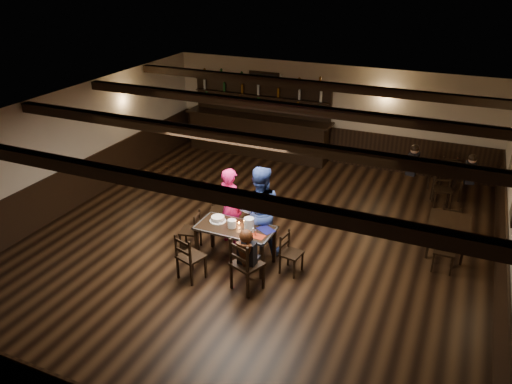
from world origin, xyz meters
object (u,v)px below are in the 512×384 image
at_px(cake, 218,219).
at_px(man_blue, 259,211).
at_px(chair_near_right, 243,262).
at_px(bar_counter, 259,130).
at_px(woman_pink, 231,207).
at_px(chair_near_left, 187,255).
at_px(dining_table, 235,232).

bearing_deg(cake, man_blue, 34.08).
distance_m(chair_near_right, bar_counter, 6.65).
xyz_separation_m(chair_near_right, man_blue, (-0.26, 1.28, 0.31)).
distance_m(woman_pink, cake, 0.54).
relative_size(man_blue, cake, 5.74).
xyz_separation_m(chair_near_left, cake, (0.12, 0.94, 0.27)).
bearing_deg(woman_pink, dining_table, 145.09).
height_order(dining_table, woman_pink, woman_pink).
xyz_separation_m(woman_pink, man_blue, (0.66, -0.10, 0.09)).
height_order(chair_near_right, man_blue, man_blue).
bearing_deg(chair_near_left, man_blue, 60.66).
relative_size(chair_near_left, woman_pink, 0.56).
distance_m(chair_near_left, bar_counter, 6.45).
distance_m(chair_near_left, chair_near_right, 1.05).
distance_m(chair_near_left, man_blue, 1.63).
relative_size(dining_table, bar_counter, 0.34).
relative_size(chair_near_right, woman_pink, 0.62).
relative_size(dining_table, chair_near_right, 1.44).
bearing_deg(man_blue, chair_near_right, 82.91).
relative_size(chair_near_left, chair_near_right, 0.90).
xyz_separation_m(chair_near_left, man_blue, (0.78, 1.38, 0.37)).
relative_size(dining_table, man_blue, 0.80).
bearing_deg(man_blue, chair_near_left, 41.95).
distance_m(dining_table, bar_counter, 5.76).
height_order(man_blue, cake, man_blue).
xyz_separation_m(chair_near_right, bar_counter, (-2.41, 6.19, 0.14)).
distance_m(man_blue, cake, 0.80).
height_order(chair_near_left, woman_pink, woman_pink).
xyz_separation_m(dining_table, cake, (-0.40, 0.08, 0.14)).
distance_m(chair_near_right, cake, 1.26).
height_order(woman_pink, cake, woman_pink).
bearing_deg(chair_near_right, man_blue, 101.61).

